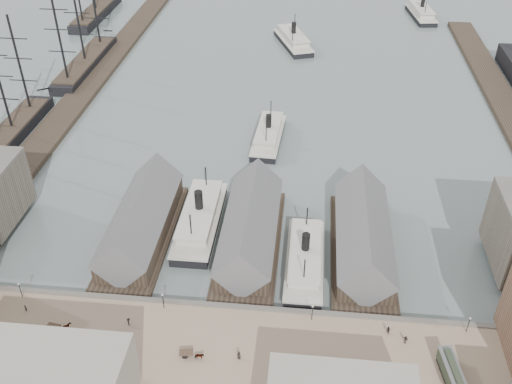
# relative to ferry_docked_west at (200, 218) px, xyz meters

# --- Properties ---
(ground) EXTENTS (900.00, 900.00, 0.00)m
(ground) POSITION_rel_ferry_docked_west_xyz_m (13.00, -22.49, -2.57)
(ground) COLOR slate
(ground) RESTS_ON ground
(quay) EXTENTS (180.00, 30.00, 2.00)m
(quay) POSITION_rel_ferry_docked_west_xyz_m (13.00, -42.49, -1.57)
(quay) COLOR #8C755E
(quay) RESTS_ON ground
(seawall) EXTENTS (180.00, 1.20, 2.30)m
(seawall) POSITION_rel_ferry_docked_west_xyz_m (13.00, -27.69, -1.42)
(seawall) COLOR #59544C
(seawall) RESTS_ON ground
(west_wharf) EXTENTS (10.00, 220.00, 1.60)m
(west_wharf) POSITION_rel_ferry_docked_west_xyz_m (-55.00, 77.51, -1.77)
(west_wharf) COLOR #2D231C
(west_wharf) RESTS_ON ground
(east_wharf) EXTENTS (10.00, 180.00, 1.60)m
(east_wharf) POSITION_rel_ferry_docked_west_xyz_m (91.00, 67.51, -1.77)
(east_wharf) COLOR #2D231C
(east_wharf) RESTS_ON ground
(ferry_shed_west) EXTENTS (14.00, 42.00, 12.60)m
(ferry_shed_west) POSITION_rel_ferry_docked_west_xyz_m (-13.00, -5.61, 2.07)
(ferry_shed_west) COLOR #2D231C
(ferry_shed_west) RESTS_ON ground
(ferry_shed_center) EXTENTS (14.00, 42.00, 12.60)m
(ferry_shed_center) POSITION_rel_ferry_docked_west_xyz_m (13.00, -5.61, 2.07)
(ferry_shed_center) COLOR #2D231C
(ferry_shed_center) RESTS_ON ground
(ferry_shed_east) EXTENTS (14.00, 42.00, 12.60)m
(ferry_shed_east) POSITION_rel_ferry_docked_west_xyz_m (39.00, -5.61, 2.07)
(ferry_shed_east) COLOR #2D231C
(ferry_shed_east) RESTS_ON ground
(lamp_post_far_w) EXTENTS (0.44, 0.44, 3.92)m
(lamp_post_far_w) POSITION_rel_ferry_docked_west_xyz_m (-32.00, -29.49, 2.14)
(lamp_post_far_w) COLOR black
(lamp_post_far_w) RESTS_ON quay
(lamp_post_near_w) EXTENTS (0.44, 0.44, 3.92)m
(lamp_post_near_w) POSITION_rel_ferry_docked_west_xyz_m (-2.00, -29.49, 2.14)
(lamp_post_near_w) COLOR black
(lamp_post_near_w) RESTS_ON quay
(lamp_post_near_e) EXTENTS (0.44, 0.44, 3.92)m
(lamp_post_near_e) POSITION_rel_ferry_docked_west_xyz_m (28.00, -29.49, 2.14)
(lamp_post_near_e) COLOR black
(lamp_post_near_e) RESTS_ON quay
(lamp_post_far_e) EXTENTS (0.44, 0.44, 3.92)m
(lamp_post_far_e) POSITION_rel_ferry_docked_west_xyz_m (58.00, -29.49, 2.14)
(lamp_post_far_e) COLOR black
(lamp_post_far_e) RESTS_ON quay
(ferry_docked_west) EXTENTS (9.22, 30.73, 10.98)m
(ferry_docked_west) POSITION_rel_ferry_docked_west_xyz_m (0.00, 0.00, 0.00)
(ferry_docked_west) COLOR black
(ferry_docked_west) RESTS_ON ground
(ferry_docked_east) EXTENTS (8.28, 27.61, 9.86)m
(ferry_docked_east) POSITION_rel_ferry_docked_west_xyz_m (26.00, -11.88, -0.26)
(ferry_docked_east) COLOR black
(ferry_docked_east) RESTS_ON ground
(ferry_open_near) EXTENTS (9.27, 26.75, 9.42)m
(ferry_open_near) POSITION_rel_ferry_docked_west_xyz_m (13.09, 43.53, -0.36)
(ferry_open_near) COLOR black
(ferry_open_near) RESTS_ON ground
(ferry_open_mid) EXTENTS (18.65, 30.94, 10.61)m
(ferry_open_mid) POSITION_rel_ferry_docked_west_xyz_m (16.64, 124.22, -0.09)
(ferry_open_mid) COLOR black
(ferry_open_mid) RESTS_ON ground
(ferry_open_far) EXTENTS (12.03, 29.03, 10.06)m
(ferry_open_far) POSITION_rel_ferry_docked_west_xyz_m (74.92, 166.76, -0.21)
(ferry_open_far) COLOR black
(ferry_open_far) RESTS_ON ground
(sailing_ship_near) EXTENTS (8.23, 56.72, 33.85)m
(sailing_ship_near) POSITION_rel_ferry_docked_west_xyz_m (-65.89, 31.61, -0.09)
(sailing_ship_near) COLOR black
(sailing_ship_near) RESTS_ON ground
(sailing_ship_mid) EXTENTS (8.83, 51.00, 36.29)m
(sailing_ship_mid) POSITION_rel_ferry_docked_west_xyz_m (-61.81, 91.95, 0.03)
(sailing_ship_mid) COLOR black
(sailing_ship_mid) RESTS_ON ground
(sailing_ship_far) EXTENTS (9.02, 50.09, 37.06)m
(sailing_ship_far) POSITION_rel_ferry_docked_west_xyz_m (-78.11, 152.02, 0.10)
(sailing_ship_far) COLOR black
(sailing_ship_far) RESTS_ON ground
(tram) EXTENTS (3.94, 10.11, 3.50)m
(tram) POSITION_rel_ferry_docked_west_xyz_m (52.85, -41.28, 1.22)
(tram) COLOR black
(tram) RESTS_ON quay
(horse_cart_left) EXTENTS (4.82, 2.18, 1.65)m
(horse_cart_left) POSITION_rel_ferry_docked_west_xyz_m (-20.08, -37.08, 0.26)
(horse_cart_left) COLOR black
(horse_cart_left) RESTS_ON quay
(horse_cart_center) EXTENTS (4.92, 2.06, 1.49)m
(horse_cart_center) POSITION_rel_ferry_docked_west_xyz_m (6.65, -41.20, 0.21)
(horse_cart_center) COLOR black
(horse_cart_center) RESTS_ON quay
(pedestrian_0) EXTENTS (0.76, 0.73, 1.67)m
(pedestrian_0) POSITION_rel_ferry_docked_west_xyz_m (-29.45, -33.22, 0.27)
(pedestrian_0) COLOR black
(pedestrian_0) RESTS_ON quay
(pedestrian_1) EXTENTS (1.01, 0.87, 1.81)m
(pedestrian_1) POSITION_rel_ferry_docked_west_xyz_m (-24.53, -43.91, 0.33)
(pedestrian_1) COLOR black
(pedestrian_1) RESTS_ON quay
(pedestrian_2) EXTENTS (0.85, 1.24, 1.76)m
(pedestrian_2) POSITION_rel_ferry_docked_west_xyz_m (-7.75, -34.60, 0.31)
(pedestrian_2) COLOR black
(pedestrian_2) RESTS_ON quay
(pedestrian_3) EXTENTS (0.68, 1.08, 1.71)m
(pedestrian_3) POSITION_rel_ferry_docked_west_xyz_m (-3.28, -47.54, 0.28)
(pedestrian_3) COLOR black
(pedestrian_3) RESTS_ON quay
(pedestrian_4) EXTENTS (0.87, 0.58, 1.74)m
(pedestrian_4) POSITION_rel_ferry_docked_west_xyz_m (14.80, -40.43, 0.30)
(pedestrian_4) COLOR black
(pedestrian_4) RESTS_ON quay
(pedestrian_6) EXTENTS (1.00, 1.09, 1.80)m
(pedestrian_6) POSITION_rel_ferry_docked_west_xyz_m (42.70, -31.61, 0.33)
(pedestrian_6) COLOR black
(pedestrian_6) RESTS_ON quay
(pedestrian_7) EXTENTS (1.03, 1.31, 1.79)m
(pedestrian_7) POSITION_rel_ferry_docked_west_xyz_m (40.87, -42.56, 0.32)
(pedestrian_7) COLOR black
(pedestrian_7) RESTS_ON quay
(pedestrian_8) EXTENTS (1.12, 0.97, 1.81)m
(pedestrian_8) POSITION_rel_ferry_docked_west_xyz_m (45.81, -33.48, 0.33)
(pedestrian_8) COLOR black
(pedestrian_8) RESTS_ON quay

